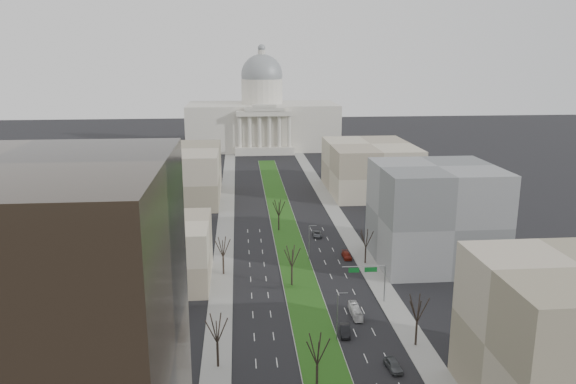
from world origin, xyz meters
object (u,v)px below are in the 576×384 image
car_red (347,255)px  car_black (345,330)px  box_van (355,311)px  car_grey_far (317,234)px  car_grey_near (393,365)px

car_red → car_black: bearing=-102.0°
car_black → box_van: 8.05m
car_grey_far → box_van: box_van is taller
car_grey_near → car_red: car_grey_near is taller
car_red → car_grey_far: bearing=105.0°
car_black → car_grey_far: 56.85m
car_black → box_van: box_van is taller
car_grey_near → car_grey_far: size_ratio=0.92×
car_black → box_van: (3.45, 7.27, 0.15)m
car_red → box_van: box_van is taller
car_grey_far → car_black: bearing=-90.1°
car_grey_near → car_black: 13.51m
car_grey_near → box_van: size_ratio=0.69×
car_black → box_van: size_ratio=0.72×
car_grey_near → box_van: box_van is taller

